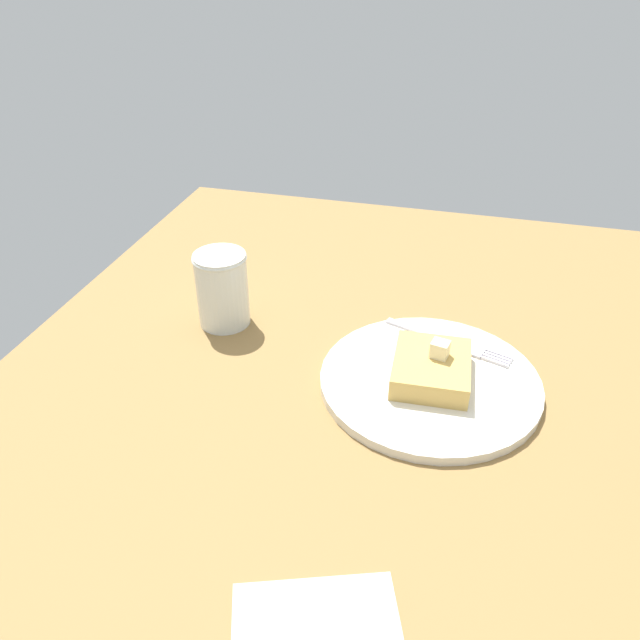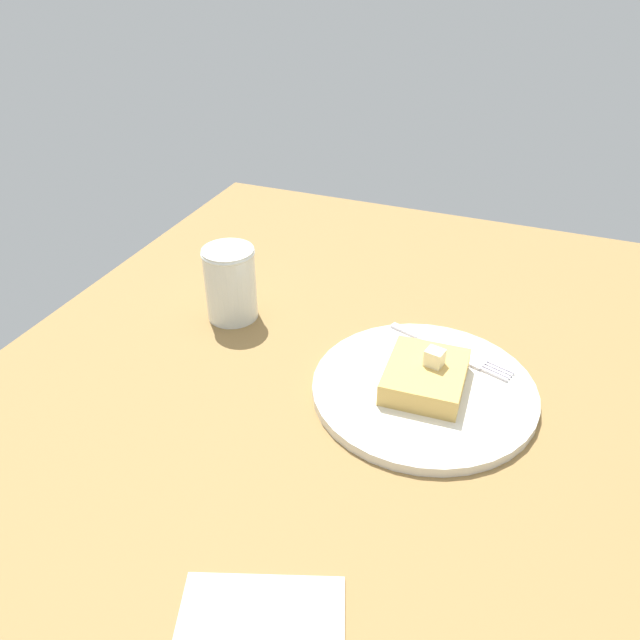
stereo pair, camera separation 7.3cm
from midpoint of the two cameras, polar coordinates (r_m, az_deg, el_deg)
name	(u,v)px [view 1 (the left image)]	position (r cm, az deg, el deg)	size (l,w,h in cm)	color
table_surface	(463,426)	(67.69, 9.97, -9.66)	(107.71, 107.71, 2.21)	olive
plate	(430,381)	(70.21, 7.09, -5.67)	(24.50, 24.50, 1.11)	silver
toast_slice_center	(431,368)	(69.11, 7.19, -4.52)	(8.28, 9.78, 2.58)	tan
butter_pat_primary	(440,349)	(68.29, 7.94, -2.77)	(1.87, 1.68, 1.87)	beige
fork	(454,343)	(75.32, 9.48, -2.22)	(15.58, 6.63, 0.36)	silver
syrup_jar	(223,292)	(79.78, -11.50, 2.47)	(6.74, 6.74, 9.70)	#5C2A11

